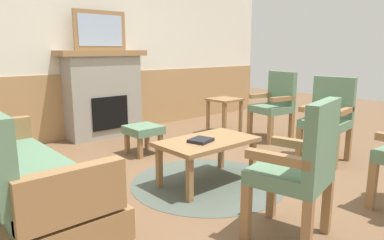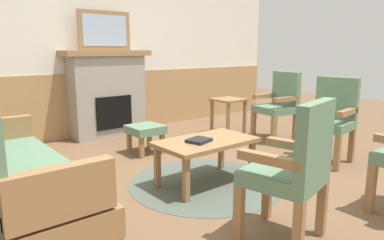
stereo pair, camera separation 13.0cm
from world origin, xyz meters
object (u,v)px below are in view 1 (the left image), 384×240
object	(u,v)px
couch	(18,178)
armchair_front_left	(300,165)
fireplace	(103,93)
framed_picture	(100,30)
armchair_by_window_left	(275,102)
armchair_near_fireplace	(328,115)
side_table	(224,106)
book_on_table	(201,140)
footstool	(143,132)
coffee_table	(208,145)

from	to	relation	value
couch	armchair_front_left	size ratio (longest dim) A/B	1.84
fireplace	framed_picture	bearing A→B (deg)	90.00
couch	armchair_by_window_left	xyz separation A→B (m)	(3.60, 0.40, 0.14)
armchair_near_fireplace	armchair_by_window_left	bearing A→B (deg)	69.65
fireplace	side_table	world-z (taller)	fireplace
armchair_front_left	side_table	xyz separation A→B (m)	(1.91, 2.50, -0.10)
book_on_table	couch	bearing A→B (deg)	170.77
fireplace	footstool	bearing A→B (deg)	-93.64
couch	armchair_near_fireplace	distance (m)	3.29
coffee_table	footstool	distance (m)	1.25
coffee_table	side_table	world-z (taller)	side_table
side_table	armchair_near_fireplace	bearing A→B (deg)	-92.25
couch	book_on_table	distance (m)	1.56
fireplace	coffee_table	bearing A→B (deg)	-93.77
framed_picture	armchair_front_left	bearing A→B (deg)	-96.66
armchair_near_fireplace	book_on_table	bearing A→B (deg)	167.57
footstool	armchair_near_fireplace	distance (m)	2.23
coffee_table	armchair_near_fireplace	size ratio (longest dim) A/B	0.98
coffee_table	side_table	distance (m)	2.12
framed_picture	side_table	world-z (taller)	framed_picture
footstool	side_table	xyz separation A→B (m)	(1.56, 0.10, 0.15)
fireplace	framed_picture	size ratio (longest dim) A/B	1.62
coffee_table	armchair_front_left	distance (m)	1.20
couch	fireplace	bearing A→B (deg)	50.31
armchair_front_left	side_table	size ratio (longest dim) A/B	1.78
armchair_near_fireplace	armchair_by_window_left	xyz separation A→B (m)	(0.38, 1.02, 0.00)
footstool	armchair_by_window_left	distance (m)	1.99
coffee_table	footstool	bearing A→B (deg)	86.10
side_table	couch	bearing A→B (deg)	-161.39
framed_picture	armchair_near_fireplace	bearing A→B (deg)	-63.06
armchair_by_window_left	side_table	size ratio (longest dim) A/B	1.78
fireplace	couch	distance (m)	2.84
framed_picture	book_on_table	world-z (taller)	framed_picture
coffee_table	armchair_near_fireplace	world-z (taller)	armchair_near_fireplace
coffee_table	book_on_table	distance (m)	0.13
armchair_near_fireplace	side_table	xyz separation A→B (m)	(0.07, 1.73, -0.10)
framed_picture	couch	distance (m)	3.05
footstool	armchair_front_left	bearing A→B (deg)	-98.10
couch	coffee_table	bearing A→B (deg)	-8.07
coffee_table	couch	bearing A→B (deg)	171.93
book_on_table	footstool	size ratio (longest dim) A/B	0.53
coffee_table	side_table	xyz separation A→B (m)	(1.65, 1.34, 0.05)
coffee_table	armchair_near_fireplace	bearing A→B (deg)	-13.81
book_on_table	fireplace	bearing A→B (deg)	83.78
armchair_near_fireplace	side_table	size ratio (longest dim) A/B	1.78
armchair_near_fireplace	couch	bearing A→B (deg)	169.09
fireplace	coffee_table	xyz separation A→B (m)	(-0.16, -2.41, -0.27)
framed_picture	coffee_table	world-z (taller)	framed_picture
couch	armchair_by_window_left	bearing A→B (deg)	6.29
coffee_table	footstool	world-z (taller)	coffee_table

